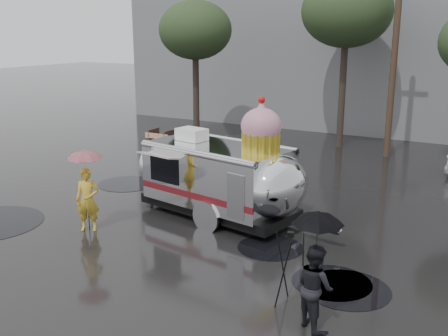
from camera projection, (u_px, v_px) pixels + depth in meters
The scene contains 13 objects.
ground at pixel (154, 259), 13.06m from camera, with size 120.00×120.00×0.00m, color black.
puddles at pixel (151, 241), 14.16m from camera, with size 14.30×9.04×0.01m.
grey_building at pixel (327, 14), 33.48m from camera, with size 22.00×12.00×13.00m, color slate.
utility_pole at pixel (395, 52), 22.46m from camera, with size 1.60×0.28×9.00m.
tree_left at pixel (195, 31), 25.92m from camera, with size 3.64×3.64×6.95m.
tree_mid at pixel (347, 12), 24.05m from camera, with size 4.20×4.20×8.03m.
barricade_row at pixel (188, 143), 23.95m from camera, with size 4.30×0.80×1.00m.
airstream_trailer at pixel (220, 174), 15.70m from camera, with size 7.10×3.17×3.87m.
person_left at pixel (88, 200), 14.74m from camera, with size 0.65×0.43×1.81m, color gold.
umbrella_pink at pixel (85, 164), 14.47m from camera, with size 1.19×1.19×2.36m.
person_right at pixel (315, 287), 9.90m from camera, with size 0.81×0.45×1.68m, color black.
umbrella_black at pixel (317, 232), 9.62m from camera, with size 1.18×1.18×2.35m.
tripod at pixel (290, 261), 10.68m from camera, with size 0.66×0.61×1.62m.
Camera 1 is at (7.44, -9.62, 5.55)m, focal length 42.00 mm.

